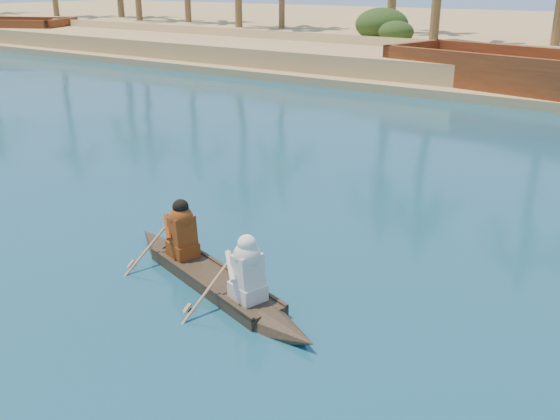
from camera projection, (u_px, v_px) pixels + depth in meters
The scene contains 4 objects.
sandy_embankment at pixel (509, 37), 46.78m from camera, with size 150.00×51.00×1.50m.
shrub_cluster at pixel (428, 44), 34.80m from camera, with size 100.00×6.00×2.40m, color #203613, non-canonical shape.
canoe at pixel (213, 271), 9.95m from camera, with size 4.97×2.09×1.38m.
barge_mid at pixel (542, 80), 25.38m from camera, with size 13.60×6.71×2.17m.
Camera 1 is at (14.09, -2.48, 4.64)m, focal length 40.00 mm.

